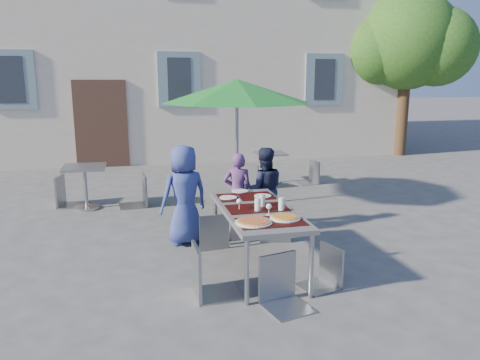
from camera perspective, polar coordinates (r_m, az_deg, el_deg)
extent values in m
plane|color=#48474A|center=(5.50, 1.59, -11.66)|extent=(90.00, 90.00, 0.00)
cube|color=beige|center=(16.45, -9.08, 16.56)|extent=(13.00, 8.00, 7.00)
cube|color=#462C21|center=(12.40, -16.56, 6.54)|extent=(1.30, 0.06, 2.20)
cube|color=slate|center=(12.62, -26.14, 10.92)|extent=(1.10, 0.06, 1.40)
cube|color=#262B33|center=(12.60, -26.16, 10.92)|extent=(0.60, 0.04, 1.10)
cube|color=slate|center=(12.39, -7.42, 12.04)|extent=(1.10, 0.06, 1.40)
cube|color=#262B33|center=(12.37, -7.41, 12.04)|extent=(0.60, 0.04, 1.10)
cube|color=slate|center=(13.41, 10.22, 11.96)|extent=(1.10, 0.06, 1.40)
cube|color=#262B33|center=(13.40, 10.26, 11.96)|extent=(0.60, 0.04, 1.10)
cylinder|color=#422F1C|center=(14.63, 19.18, 8.36)|extent=(0.36, 0.36, 2.80)
sphere|color=#1F4C14|center=(14.65, 19.72, 15.78)|extent=(2.80, 2.80, 2.80)
sphere|color=#1F4C14|center=(14.48, 16.21, 14.86)|extent=(2.00, 2.00, 2.00)
sphere|color=#1F4C14|center=(14.69, 22.90, 14.75)|extent=(2.20, 2.20, 2.20)
sphere|color=#1F4C14|center=(15.30, 19.25, 17.52)|extent=(1.80, 1.80, 1.80)
cube|color=#404044|center=(5.47, 2.11, -3.71)|extent=(0.80, 1.85, 0.05)
cylinder|color=gray|center=(4.72, 0.85, -11.19)|extent=(0.05, 0.05, 0.70)
cylinder|color=gray|center=(4.92, 8.68, -10.34)|extent=(0.05, 0.05, 0.70)
cylinder|color=gray|center=(6.31, -2.99, -5.07)|extent=(0.05, 0.05, 0.70)
cylinder|color=gray|center=(6.46, 2.97, -4.66)|extent=(0.05, 0.05, 0.70)
cube|color=black|center=(4.95, 3.80, -5.10)|extent=(0.70, 0.42, 0.01)
cube|color=black|center=(5.46, 2.11, -3.43)|extent=(0.70, 0.42, 0.01)
cube|color=black|center=(5.97, 0.72, -2.04)|extent=(0.70, 0.42, 0.01)
cylinder|color=white|center=(4.90, 1.67, -5.17)|extent=(0.39, 0.39, 0.01)
cylinder|color=#AF844E|center=(4.90, 1.67, -5.04)|extent=(0.35, 0.35, 0.01)
cylinder|color=#99370E|center=(4.89, 1.67, -4.95)|extent=(0.31, 0.31, 0.01)
cylinder|color=white|center=(5.07, 5.52, -4.63)|extent=(0.33, 0.33, 0.01)
cylinder|color=#AF844E|center=(5.06, 5.52, -4.50)|extent=(0.29, 0.29, 0.01)
cylinder|color=#97410A|center=(5.06, 5.53, -4.42)|extent=(0.25, 0.25, 0.01)
cylinder|color=silver|center=(5.33, 2.17, -3.01)|extent=(0.07, 0.07, 0.15)
cylinder|color=silver|center=(5.52, 2.73, -2.49)|extent=(0.07, 0.07, 0.15)
cylinder|color=silver|center=(5.36, 5.07, -2.96)|extent=(0.07, 0.07, 0.15)
cylinder|color=silver|center=(5.40, -0.10, -3.62)|extent=(0.06, 0.06, 0.00)
cylinder|color=silver|center=(5.39, -0.10, -3.23)|extent=(0.01, 0.01, 0.08)
sphere|color=silver|center=(5.37, -0.10, -2.61)|extent=(0.06, 0.06, 0.06)
cylinder|color=silver|center=(5.20, 3.52, -4.27)|extent=(0.06, 0.06, 0.00)
cylinder|color=silver|center=(5.19, 3.53, -3.87)|extent=(0.01, 0.01, 0.08)
sphere|color=silver|center=(5.17, 3.54, -3.23)|extent=(0.06, 0.06, 0.06)
cylinder|color=white|center=(5.91, -1.45, -2.13)|extent=(0.22, 0.22, 0.01)
cube|color=#B1B3B9|center=(5.94, -0.12, -2.08)|extent=(0.02, 0.18, 0.00)
cylinder|color=white|center=(5.99, 2.79, -1.93)|extent=(0.22, 0.22, 0.01)
cube|color=#B1B3B9|center=(6.03, 4.07, -1.87)|extent=(0.02, 0.18, 0.00)
cylinder|color=white|center=(6.24, 0.01, -1.34)|extent=(0.22, 0.22, 0.01)
cube|color=#B1B3B9|center=(6.28, 1.25, -1.28)|extent=(0.02, 0.18, 0.00)
imported|color=navy|center=(6.39, -6.80, -1.81)|extent=(0.77, 0.61, 1.37)
imported|color=#5D356D|center=(6.92, -0.26, -1.47)|extent=(0.49, 0.39, 1.17)
imported|color=#191C37|center=(6.90, 2.92, -1.17)|extent=(0.65, 0.42, 1.26)
cube|color=gray|center=(6.33, -3.67, -4.24)|extent=(0.45, 0.45, 0.03)
cube|color=gray|center=(6.09, -3.20, -2.56)|extent=(0.40, 0.07, 0.48)
cylinder|color=gray|center=(6.60, -2.62, -5.54)|extent=(0.02, 0.02, 0.42)
cylinder|color=gray|center=(6.51, -5.54, -5.83)|extent=(0.02, 0.02, 0.42)
cylinder|color=gray|center=(6.29, -1.68, -6.45)|extent=(0.02, 0.02, 0.42)
cylinder|color=gray|center=(6.20, -4.75, -6.78)|extent=(0.02, 0.02, 0.42)
cube|color=gray|center=(6.72, -0.37, -3.47)|extent=(0.46, 0.46, 0.03)
cube|color=gray|center=(6.51, 0.34, -1.94)|extent=(0.37, 0.12, 0.45)
cylinder|color=gray|center=(6.99, 0.23, -4.62)|extent=(0.02, 0.02, 0.40)
cylinder|color=gray|center=(6.85, -2.20, -4.98)|extent=(0.02, 0.02, 0.40)
cylinder|color=gray|center=(6.71, 1.50, -5.34)|extent=(0.02, 0.02, 0.40)
cylinder|color=gray|center=(6.57, -1.00, -5.73)|extent=(0.02, 0.02, 0.40)
cube|color=gray|center=(6.63, 4.22, -3.20)|extent=(0.52, 0.52, 0.03)
cube|color=gray|center=(6.36, 4.42, -1.46)|extent=(0.43, 0.12, 0.52)
cylinder|color=gray|center=(6.89, 5.60, -4.68)|extent=(0.02, 0.02, 0.46)
cylinder|color=gray|center=(6.86, 2.50, -4.72)|extent=(0.02, 0.02, 0.46)
cylinder|color=gray|center=(6.54, 5.96, -5.64)|extent=(0.02, 0.02, 0.46)
cylinder|color=gray|center=(6.50, 2.69, -5.68)|extent=(0.02, 0.02, 0.46)
cube|color=gray|center=(4.89, -2.78, -8.56)|extent=(0.47, 0.47, 0.03)
cube|color=gray|center=(4.76, -5.41, -5.68)|extent=(0.04, 0.46, 0.55)
cylinder|color=gray|center=(4.85, 0.06, -11.95)|extent=(0.02, 0.02, 0.48)
cylinder|color=gray|center=(5.20, -1.02, -10.22)|extent=(0.02, 0.02, 0.48)
cylinder|color=gray|center=(4.78, -4.64, -12.38)|extent=(0.02, 0.02, 0.48)
cylinder|color=gray|center=(5.13, -5.38, -10.59)|extent=(0.02, 0.02, 0.48)
cube|color=gray|center=(5.15, 9.61, -8.70)|extent=(0.47, 0.47, 0.03)
cube|color=gray|center=(5.19, 11.23, -6.01)|extent=(0.13, 0.37, 0.45)
cylinder|color=gray|center=(5.25, 7.03, -10.62)|extent=(0.02, 0.02, 0.39)
cylinder|color=gray|center=(5.02, 9.26, -11.80)|extent=(0.02, 0.02, 0.39)
cylinder|color=gray|center=(5.44, 9.78, -9.88)|extent=(0.02, 0.02, 0.39)
cylinder|color=gray|center=(5.22, 12.06, -10.97)|extent=(0.02, 0.02, 0.39)
cube|color=gray|center=(4.63, 5.93, -10.31)|extent=(0.51, 0.51, 0.03)
cube|color=gray|center=(4.70, 4.66, -6.62)|extent=(0.42, 0.13, 0.51)
cylinder|color=gray|center=(4.50, 5.15, -14.27)|extent=(0.02, 0.02, 0.45)
cylinder|color=gray|center=(4.69, 9.04, -13.25)|extent=(0.02, 0.02, 0.45)
cylinder|color=gray|center=(4.78, 2.77, -12.56)|extent=(0.02, 0.02, 0.45)
cylinder|color=gray|center=(4.96, 6.52, -11.69)|extent=(0.02, 0.02, 0.45)
cylinder|color=#B1B3B9|center=(8.36, -0.36, -2.88)|extent=(0.50, 0.50, 0.09)
cylinder|color=gray|center=(8.16, -0.37, 3.83)|extent=(0.06, 0.06, 2.06)
cone|color=#1A7527|center=(8.07, -0.38, 10.79)|extent=(2.60, 2.60, 0.40)
cylinder|color=#B1B3B9|center=(8.62, -18.14, -3.20)|extent=(0.44, 0.44, 0.04)
cylinder|color=gray|center=(8.55, -18.29, -1.04)|extent=(0.06, 0.06, 0.71)
cube|color=gray|center=(8.47, -18.46, 1.49)|extent=(0.71, 0.71, 0.04)
cube|color=gray|center=(8.79, -19.82, 0.13)|extent=(0.54, 0.54, 0.03)
cube|color=gray|center=(8.81, -21.30, 1.86)|extent=(0.12, 0.46, 0.55)
cylinder|color=gray|center=(8.60, -18.85, -1.77)|extent=(0.02, 0.02, 0.48)
cylinder|color=gray|center=(8.97, -18.14, -1.16)|extent=(0.02, 0.02, 0.48)
cylinder|color=gray|center=(8.73, -21.32, -1.76)|extent=(0.02, 0.02, 0.48)
cylinder|color=gray|center=(9.09, -20.52, -1.16)|extent=(0.02, 0.02, 0.48)
cube|color=gray|center=(8.46, -13.09, 0.17)|extent=(0.51, 0.51, 0.03)
cube|color=gray|center=(8.43, -11.68, 2.12)|extent=(0.07, 0.47, 0.56)
cylinder|color=gray|center=(8.70, -14.45, -1.30)|extent=(0.02, 0.02, 0.49)
cylinder|color=gray|center=(8.31, -14.26, -1.92)|extent=(0.02, 0.02, 0.49)
cylinder|color=gray|center=(8.73, -11.82, -1.12)|extent=(0.02, 0.02, 0.49)
cylinder|color=gray|center=(8.34, -11.51, -1.73)|extent=(0.02, 0.02, 0.49)
cylinder|color=#B1B3B9|center=(10.21, 3.67, -0.25)|extent=(0.44, 0.44, 0.04)
cylinder|color=gray|center=(10.15, 3.70, 1.37)|extent=(0.06, 0.06, 0.63)
cube|color=gray|center=(10.10, 3.72, 3.26)|extent=(0.63, 0.63, 0.04)
cube|color=gray|center=(9.73, 2.32, 1.78)|extent=(0.57, 0.57, 0.03)
cube|color=gray|center=(9.55, 1.40, 3.15)|extent=(0.21, 0.40, 0.51)
cylinder|color=gray|center=(9.75, 3.83, 0.39)|extent=(0.02, 0.02, 0.45)
cylinder|color=gray|center=(10.03, 2.44, 0.73)|extent=(0.02, 0.02, 0.45)
cylinder|color=gray|center=(9.52, 2.18, 0.11)|extent=(0.02, 0.02, 0.45)
cylinder|color=gray|center=(9.80, 0.79, 0.47)|extent=(0.02, 0.02, 0.45)
cube|color=gray|center=(10.15, 8.15, 1.97)|extent=(0.46, 0.46, 0.03)
cube|color=gray|center=(10.20, 9.15, 3.38)|extent=(0.08, 0.41, 0.49)
cylinder|color=gray|center=(10.26, 6.79, 0.85)|extent=(0.02, 0.02, 0.43)
cylinder|color=gray|center=(9.96, 7.72, 0.48)|extent=(0.02, 0.02, 0.43)
cylinder|color=gray|center=(10.42, 8.49, 0.99)|extent=(0.02, 0.02, 0.43)
cylinder|color=gray|center=(10.13, 9.46, 0.62)|extent=(0.02, 0.02, 0.43)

